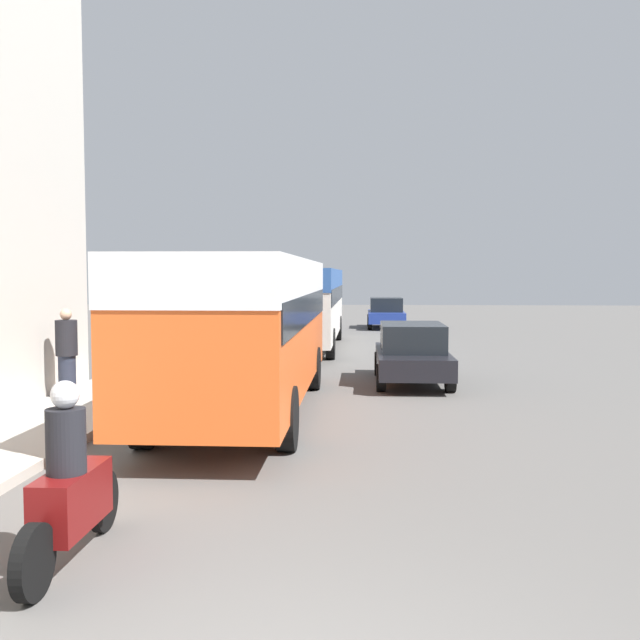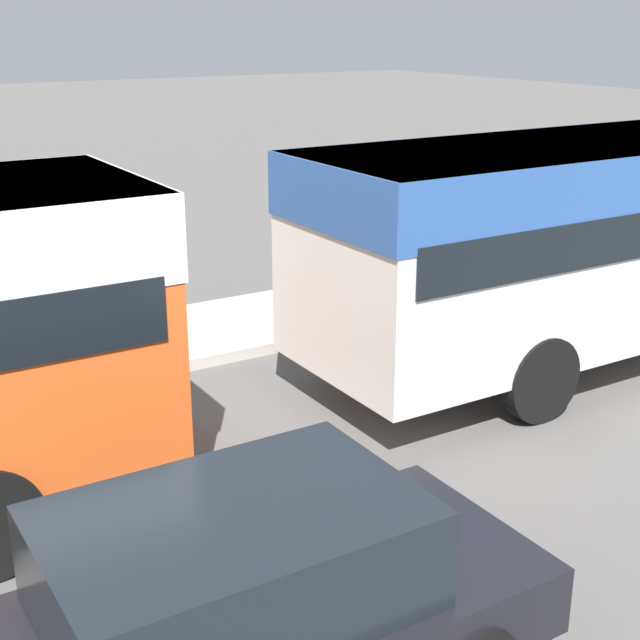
% 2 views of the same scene
% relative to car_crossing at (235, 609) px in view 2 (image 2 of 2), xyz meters
% --- Properties ---
extents(car_crossing, '(1.80, 4.19, 1.49)m').
position_rel_car_crossing_xyz_m(car_crossing, '(0.00, 0.00, 0.00)').
color(car_crossing, black).
rests_on(car_crossing, ground_plane).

